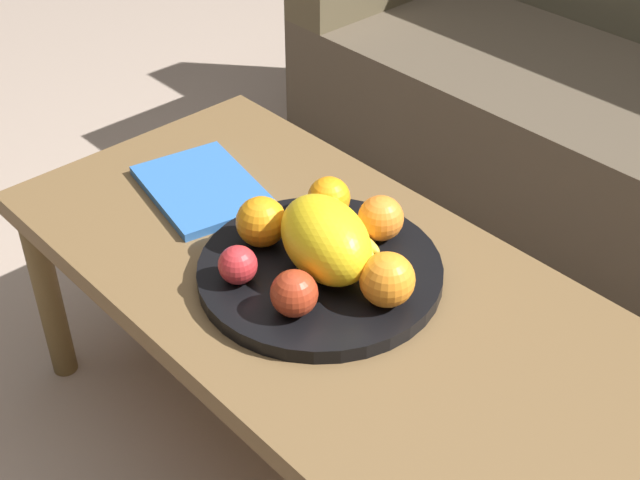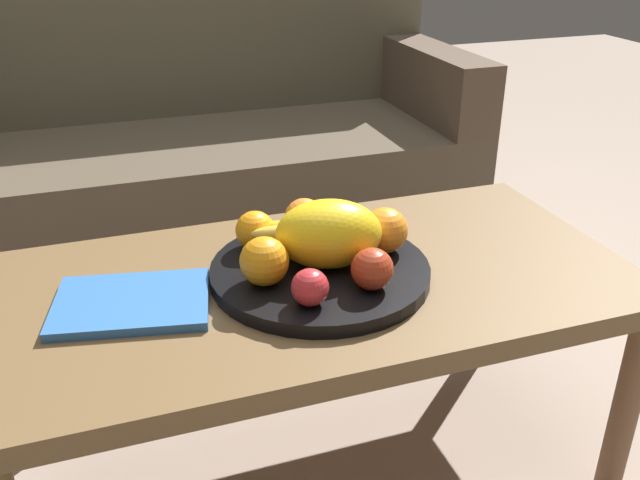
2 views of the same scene
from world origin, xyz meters
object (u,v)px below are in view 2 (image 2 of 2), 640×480
object	(u,v)px
couch	(195,158)
orange_right	(255,230)
apple_front	(310,287)
magazine	(132,304)
banana_bunch	(298,238)
melon_large_front	(329,234)
coffee_table	(315,300)
orange_front	(385,230)
apple_left	(372,269)
orange_left	(264,261)
fruit_bowl	(320,272)
orange_back	(304,218)

from	to	relation	value
couch	orange_right	world-z (taller)	couch
apple_front	magazine	distance (m)	0.30
apple_front	banana_bunch	bearing A→B (deg)	78.80
melon_large_front	orange_right	xyz separation A→B (m)	(-0.11, 0.11, -0.02)
coffee_table	apple_front	xyz separation A→B (m)	(-0.05, -0.13, 0.10)
orange_front	apple_left	distance (m)	0.14
orange_left	magazine	bearing A→B (deg)	171.47
coffee_table	orange_right	xyz separation A→B (m)	(-0.08, 0.09, 0.11)
apple_front	orange_front	bearing A→B (deg)	35.32
fruit_bowl	apple_front	world-z (taller)	apple_front
coffee_table	couch	size ratio (longest dim) A/B	0.67
coffee_table	fruit_bowl	xyz separation A→B (m)	(0.01, -0.01, 0.06)
couch	orange_front	xyz separation A→B (m)	(0.18, -1.08, 0.20)
melon_large_front	orange_back	xyz separation A→B (m)	(-0.00, 0.13, -0.02)
magazine	orange_left	bearing A→B (deg)	2.66
melon_large_front	orange_back	size ratio (longest dim) A/B	2.46
orange_right	apple_front	size ratio (longest dim) A/B	1.19
apple_front	magazine	size ratio (longest dim) A/B	0.24
couch	banana_bunch	world-z (taller)	couch
orange_front	orange_right	world-z (taller)	orange_front
coffee_table	fruit_bowl	world-z (taller)	fruit_bowl
coffee_table	magazine	world-z (taller)	magazine
orange_left	banana_bunch	bearing A→B (deg)	46.66
couch	orange_left	world-z (taller)	couch
fruit_bowl	melon_large_front	world-z (taller)	melon_large_front
orange_right	orange_back	bearing A→B (deg)	11.55
apple_front	banana_bunch	size ratio (longest dim) A/B	0.36
banana_bunch	orange_back	bearing A→B (deg)	62.27
orange_right	apple_front	world-z (taller)	orange_right
magazine	banana_bunch	bearing A→B (deg)	22.11
banana_bunch	fruit_bowl	bearing A→B (deg)	-71.11
couch	fruit_bowl	distance (m)	1.10
orange_right	banana_bunch	size ratio (longest dim) A/B	0.42
banana_bunch	melon_large_front	bearing A→B (deg)	-60.61
coffee_table	apple_left	world-z (taller)	apple_left
orange_front	magazine	world-z (taller)	orange_front
melon_large_front	coffee_table	bearing A→B (deg)	154.44
orange_left	banana_bunch	size ratio (longest dim) A/B	0.49
orange_back	couch	bearing A→B (deg)	93.38
orange_left	magazine	world-z (taller)	orange_left
couch	orange_back	size ratio (longest dim) A/B	22.60
banana_bunch	magazine	size ratio (longest dim) A/B	0.68
orange_right	banana_bunch	bearing A→B (deg)	-30.28
orange_back	melon_large_front	bearing A→B (deg)	-87.95
orange_back	banana_bunch	size ratio (longest dim) A/B	0.44
magazine	apple_left	bearing A→B (deg)	-4.25
coffee_table	orange_back	world-z (taller)	orange_back
fruit_bowl	melon_large_front	xyz separation A→B (m)	(0.02, -0.00, 0.07)
fruit_bowl	apple_left	size ratio (longest dim) A/B	5.48
coffee_table	orange_left	world-z (taller)	orange_left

